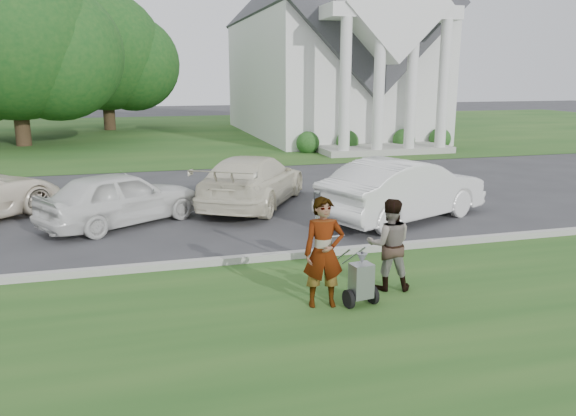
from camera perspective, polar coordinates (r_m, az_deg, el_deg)
name	(u,v)px	position (r m, az deg, el deg)	size (l,w,h in m)	color
ground	(275,270)	(10.64, -1.37, -6.32)	(120.00, 120.00, 0.00)	#333335
grass_strip	(327,340)	(7.98, 3.94, -13.28)	(80.00, 7.00, 0.01)	#1C4818
church_lawn	(174,133)	(36.98, -11.52, 7.52)	(80.00, 30.00, 0.01)	#1C4818
curb	(268,257)	(11.12, -2.05, -5.04)	(80.00, 0.18, 0.15)	#9E9E93
church	(328,34)	(34.84, 4.10, 17.18)	(9.19, 19.00, 24.10)	white
tree_left	(13,44)	(32.25, -26.15, 14.74)	(10.63, 8.40, 9.71)	#332316
tree_back	(105,57)	(39.77, -18.11, 14.35)	(9.61, 7.60, 8.89)	#332316
striping_cart	(361,282)	(9.00, 7.40, -7.42)	(0.57, 1.06, 0.94)	black
person_left	(324,253)	(8.77, 3.64, -4.63)	(0.64, 0.42, 1.75)	#999999
person_right	(389,245)	(9.62, 10.23, -3.74)	(0.77, 0.60, 1.57)	#999999
parking_meter_near	(317,221)	(10.37, 2.93, -1.32)	(0.11, 0.10, 1.52)	gray
car_b	(120,198)	(14.25, -16.67, 1.01)	(1.59, 3.95, 1.35)	white
car_c	(253,181)	(15.73, -3.60, 2.80)	(1.99, 4.89, 1.42)	#ECE5C8
car_d	(404,190)	(14.41, 11.72, 1.85)	(1.65, 4.72, 1.56)	silver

